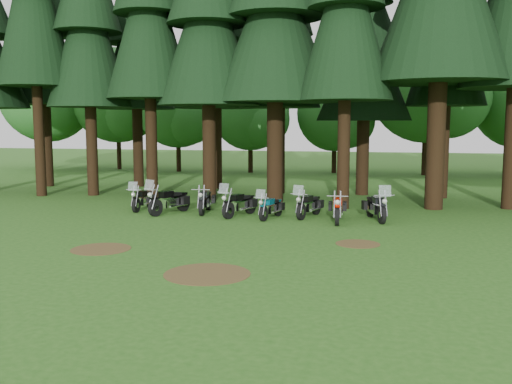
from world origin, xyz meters
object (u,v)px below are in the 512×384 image
motorcycle_0 (143,200)px  motorcycle_7 (376,208)px  motorcycle_2 (205,201)px  motorcycle_5 (309,206)px  motorcycle_3 (239,205)px  motorcycle_4 (271,208)px  motorcycle_6 (337,209)px  motorcycle_1 (169,202)px

motorcycle_0 → motorcycle_7: 9.97m
motorcycle_2 → motorcycle_5: bearing=-10.9°
motorcycle_3 → motorcycle_7: 5.44m
motorcycle_2 → motorcycle_5: size_ratio=1.04×
motorcycle_2 → motorcycle_4: size_ratio=1.15×
motorcycle_2 → motorcycle_6: bearing=-18.4°
motorcycle_0 → motorcycle_6: size_ratio=0.90×
motorcycle_4 → motorcycle_6: size_ratio=0.85×
motorcycle_1 → motorcycle_4: 4.39m
motorcycle_0 → motorcycle_6: (8.52, -1.09, 0.04)m
motorcycle_2 → motorcycle_6: motorcycle_6 is taller
motorcycle_7 → motorcycle_0: bearing=160.3°
motorcycle_0 → motorcycle_1: size_ratio=0.90×
motorcycle_0 → motorcycle_7: size_ratio=0.90×
motorcycle_1 → motorcycle_4: (4.38, -0.24, -0.09)m
motorcycle_4 → motorcycle_6: motorcycle_4 is taller
motorcycle_4 → motorcycle_5: size_ratio=0.91×
motorcycle_3 → motorcycle_5: (2.78, 0.40, -0.01)m
motorcycle_4 → motorcycle_7: size_ratio=0.85×
motorcycle_1 → motorcycle_0: bearing=176.4°
motorcycle_1 → motorcycle_5: (5.80, 0.43, -0.04)m
motorcycle_2 → motorcycle_3: motorcycle_3 is taller
motorcycle_0 → motorcycle_3: bearing=-8.8°
motorcycle_2 → motorcycle_3: (1.66, -0.60, 0.00)m
motorcycle_2 → motorcycle_5: motorcycle_5 is taller
motorcycle_4 → motorcycle_6: 2.65m
motorcycle_6 → motorcycle_0: bearing=168.1°
motorcycle_3 → motorcycle_4: size_ratio=1.11×
motorcycle_1 → motorcycle_6: (7.02, -0.38, -0.02)m
motorcycle_2 → motorcycle_7: bearing=-11.1°
motorcycle_0 → motorcycle_4: motorcycle_0 is taller
motorcycle_3 → motorcycle_4: (1.36, -0.27, -0.06)m
motorcycle_1 → motorcycle_3: 3.02m
motorcycle_0 → motorcycle_5: motorcycle_5 is taller
motorcycle_4 → motorcycle_5: motorcycle_5 is taller
motorcycle_1 → motorcycle_6: bearing=18.6°
motorcycle_3 → motorcycle_5: motorcycle_3 is taller
motorcycle_0 → motorcycle_7: (9.96, -0.42, 0.05)m
motorcycle_4 → motorcycle_2: bearing=176.7°
motorcycle_6 → motorcycle_1: bearing=172.3°
motorcycle_0 → motorcycle_4: bearing=-9.4°
motorcycle_3 → motorcycle_6: bearing=14.0°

